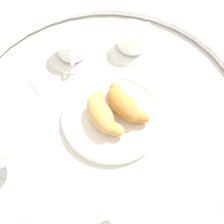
% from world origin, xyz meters
% --- Properties ---
extents(ground_plane, '(2.20, 2.20, 0.00)m').
position_xyz_m(ground_plane, '(0.00, 0.00, 0.00)').
color(ground_plane, silver).
extents(table_chrome_rim, '(0.68, 0.68, 0.02)m').
position_xyz_m(table_chrome_rim, '(0.00, 0.00, 0.01)').
color(table_chrome_rim, silver).
rests_on(table_chrome_rim, ground_plane).
extents(pastry_plate, '(0.23, 0.23, 0.02)m').
position_xyz_m(pastry_plate, '(0.03, -0.01, 0.01)').
color(pastry_plate, white).
rests_on(pastry_plate, ground_plane).
extents(croissant_large, '(0.12, 0.10, 0.04)m').
position_xyz_m(croissant_large, '(0.02, -0.03, 0.04)').
color(croissant_large, '#D6994C').
rests_on(croissant_large, pastry_plate).
extents(croissant_small, '(0.13, 0.09, 0.04)m').
position_xyz_m(croissant_small, '(0.04, 0.02, 0.04)').
color(croissant_small, '#BC7A38').
rests_on(croissant_small, pastry_plate).
extents(coffee_cup_near, '(0.14, 0.14, 0.06)m').
position_xyz_m(coffee_cup_near, '(-0.06, 0.20, 0.03)').
color(coffee_cup_near, white).
rests_on(coffee_cup_near, ground_plane).
extents(coffee_cup_far, '(0.14, 0.14, 0.06)m').
position_xyz_m(coffee_cup_far, '(-0.17, 0.08, 0.03)').
color(coffee_cup_far, white).
rests_on(coffee_cup_far, ground_plane).
extents(juice_glass_left, '(0.08, 0.08, 0.14)m').
position_xyz_m(juice_glass_left, '(0.19, -0.17, 0.09)').
color(juice_glass_left, white).
rests_on(juice_glass_left, ground_plane).
extents(sugar_packet, '(0.06, 0.04, 0.01)m').
position_xyz_m(sugar_packet, '(-0.17, -0.04, 0.00)').
color(sugar_packet, white).
rests_on(sugar_packet, ground_plane).
extents(folded_napkin, '(0.13, 0.13, 0.01)m').
position_xyz_m(folded_napkin, '(0.05, -0.23, 0.00)').
color(folded_napkin, silver).
rests_on(folded_napkin, ground_plane).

